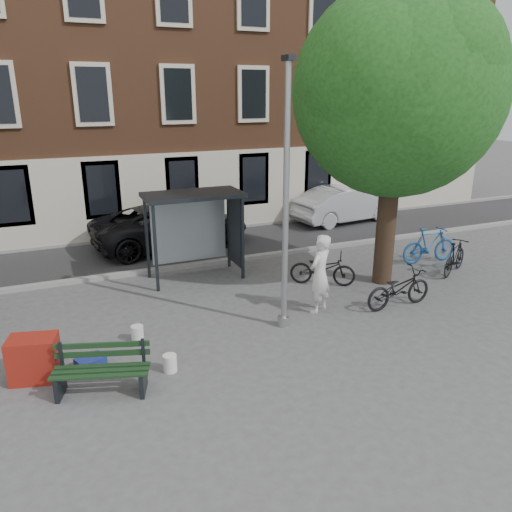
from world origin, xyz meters
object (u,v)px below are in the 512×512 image
at_px(bike_a, 399,288).
at_px(bike_d, 455,257).
at_px(lamppost, 286,214).
at_px(bike_b, 429,245).
at_px(car_dark, 171,225).
at_px(bike_c, 323,269).
at_px(bench, 102,372).
at_px(car_silver, 345,204).
at_px(notice_sign, 388,237).
at_px(red_stand, 34,359).
at_px(painter, 320,274).
at_px(bus_shelter, 205,214).

height_order(bike_a, bike_d, bike_d).
relative_size(lamppost, bike_a, 3.09).
height_order(bike_b, car_dark, car_dark).
bearing_deg(bike_c, bike_a, -121.25).
bearing_deg(car_dark, bike_b, -132.50).
relative_size(bench, car_silver, 0.39).
distance_m(bike_a, bike_b, 4.12).
bearing_deg(car_dark, bike_a, -159.41).
relative_size(car_dark, notice_sign, 2.96).
relative_size(bike_b, car_dark, 0.35).
bearing_deg(red_stand, bike_a, 0.17).
xyz_separation_m(bike_a, bike_d, (3.25, 1.40, 0.01)).
distance_m(lamppost, car_silver, 10.88).
distance_m(bike_a, notice_sign, 2.02).
distance_m(bench, car_silver, 14.65).
height_order(bench, car_dark, car_dark).
bearing_deg(painter, bus_shelter, -95.07).
distance_m(lamppost, bus_shelter, 4.24).
height_order(bike_d, red_stand, bike_d).
distance_m(bench, notice_sign, 8.88).
relative_size(lamppost, car_silver, 1.30).
xyz_separation_m(bench, notice_sign, (8.43, 2.63, 0.96)).
xyz_separation_m(bike_c, notice_sign, (1.82, -0.53, 0.88)).
relative_size(bike_d, notice_sign, 0.92).
distance_m(bus_shelter, bike_b, 7.44).
distance_m(painter, bench, 5.82).
distance_m(bus_shelter, painter, 4.21).
distance_m(painter, bike_d, 5.38).
bearing_deg(car_dark, bench, 150.41).
distance_m(bus_shelter, car_silver, 8.64).
height_order(bike_a, red_stand, bike_a).
distance_m(bike_c, red_stand, 8.07).
relative_size(bike_d, car_dark, 0.31).
distance_m(bike_a, car_dark, 8.71).
distance_m(bike_c, car_dark, 6.33).
xyz_separation_m(bench, bike_b, (10.87, 3.54, 0.18)).
bearing_deg(bike_a, lamppost, 84.77).
relative_size(painter, bike_d, 1.16).
height_order(bike_a, bike_b, bike_b).
height_order(car_dark, car_silver, car_dark).
bearing_deg(car_silver, bus_shelter, 111.00).
bearing_deg(painter, bike_c, -154.40).
relative_size(painter, car_silver, 0.44).
height_order(lamppost, bike_b, lamppost).
bearing_deg(painter, bike_d, 157.57).
relative_size(bike_a, red_stand, 2.20).
xyz_separation_m(painter, car_dark, (-2.06, 7.09, -0.24)).
bearing_deg(bike_b, notice_sign, 115.20).
xyz_separation_m(bus_shelter, bike_a, (3.86, -4.28, -1.40)).
distance_m(painter, red_stand, 6.77).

